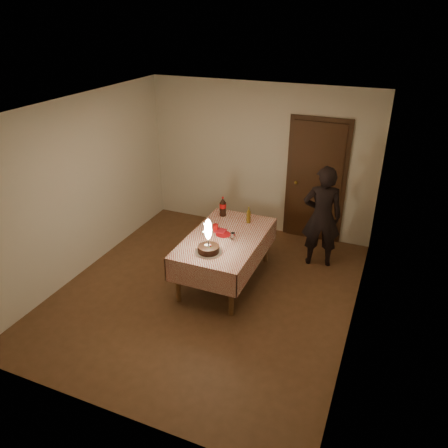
{
  "coord_description": "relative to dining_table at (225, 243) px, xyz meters",
  "views": [
    {
      "loc": [
        2.21,
        -4.67,
        3.66
      ],
      "look_at": [
        0.12,
        0.35,
        0.95
      ],
      "focal_mm": 35.0,
      "sensor_mm": 36.0,
      "label": 1
    }
  ],
  "objects": [
    {
      "name": "cola_bottle",
      "position": [
        -0.31,
        0.64,
        0.25
      ],
      "size": [
        0.1,
        0.1,
        0.32
      ],
      "color": "black",
      "rests_on": "dining_table"
    },
    {
      "name": "photographer",
      "position": [
        1.17,
        1.01,
        0.19
      ],
      "size": [
        0.67,
        0.52,
        1.62
      ],
      "color": "black",
      "rests_on": "ground"
    },
    {
      "name": "birthday_cake",
      "position": [
        -0.04,
        -0.49,
        0.21
      ],
      "size": [
        0.36,
        0.36,
        0.49
      ],
      "color": "white",
      "rests_on": "dining_table"
    },
    {
      "name": "dining_table",
      "position": [
        0.0,
        0.0,
        0.0
      ],
      "size": [
        1.02,
        1.72,
        0.72
      ],
      "color": "brown",
      "rests_on": "ground"
    },
    {
      "name": "ground",
      "position": [
        -0.12,
        -0.4,
        -0.63
      ],
      "size": [
        4.0,
        4.5,
        0.01
      ],
      "primitive_type": "cube",
      "color": "brown",
      "rests_on": "ground"
    },
    {
      "name": "amber_bottle_right",
      "position": [
        0.15,
        0.56,
        0.22
      ],
      "size": [
        0.06,
        0.06,
        0.25
      ],
      "color": "#593F0F",
      "rests_on": "dining_table"
    },
    {
      "name": "room_shell",
      "position": [
        -0.09,
        -0.32,
        1.03
      ],
      "size": [
        4.04,
        4.54,
        2.62
      ],
      "color": "beige",
      "rests_on": "ground"
    },
    {
      "name": "clear_cup",
      "position": [
        0.12,
        -0.02,
        0.14
      ],
      "size": [
        0.07,
        0.07,
        0.09
      ],
      "primitive_type": "cylinder",
      "color": "white",
      "rests_on": "dining_table"
    },
    {
      "name": "napkin_stack",
      "position": [
        -0.13,
        0.12,
        0.11
      ],
      "size": [
        0.15,
        0.15,
        0.02
      ],
      "primitive_type": "cube",
      "color": "#AC131E",
      "rests_on": "dining_table"
    },
    {
      "name": "red_cup",
      "position": [
        -0.21,
        0.12,
        0.15
      ],
      "size": [
        0.08,
        0.08,
        0.1
      ],
      "primitive_type": "cylinder",
      "color": "#B10E0C",
      "rests_on": "dining_table"
    },
    {
      "name": "red_plate",
      "position": [
        -0.05,
        0.05,
        0.1
      ],
      "size": [
        0.22,
        0.22,
        0.01
      ],
      "primitive_type": "cylinder",
      "color": "#A80B11",
      "rests_on": "dining_table"
    }
  ]
}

